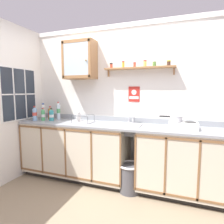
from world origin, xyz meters
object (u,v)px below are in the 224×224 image
object	(u,v)px
sink	(124,126)
bottle_soda_green_4	(43,115)
bottle_juice_amber_2	(50,113)
bottle_water_blue_1	(35,114)
bottle_detergent_teal_0	(51,115)
saucepan	(176,118)
bottle_water_clear_5	(58,111)
trash_bin	(130,177)
bottle_opaque_white_3	(43,112)
wall_cabinet	(80,60)
warning_sign	(134,94)
dish_rack	(82,121)
hot_plate_stove	(183,125)

from	to	relation	value
sink	bottle_soda_green_4	distance (m)	1.42
bottle_juice_amber_2	bottle_water_blue_1	bearing A→B (deg)	-129.33
bottle_detergent_teal_0	bottle_water_blue_1	size ratio (longest dim) A/B	0.88
sink	bottle_water_blue_1	distance (m)	1.55
saucepan	bottle_water_clear_5	xyz separation A→B (m)	(-1.96, 0.08, 0.02)
bottle_juice_amber_2	trash_bin	world-z (taller)	bottle_juice_amber_2
bottle_opaque_white_3	trash_bin	distance (m)	1.90
wall_cabinet	warning_sign	size ratio (longest dim) A/B	2.56
bottle_soda_green_4	saucepan	bearing A→B (deg)	2.52
bottle_juice_amber_2	bottle_opaque_white_3	size ratio (longest dim) A/B	0.83
saucepan	dish_rack	bearing A→B (deg)	-179.52
saucepan	bottle_juice_amber_2	distance (m)	2.11
bottle_water_blue_1	dish_rack	world-z (taller)	bottle_water_blue_1
bottle_juice_amber_2	warning_sign	world-z (taller)	warning_sign
bottle_water_blue_1	bottle_water_clear_5	size ratio (longest dim) A/B	0.79
bottle_juice_amber_2	warning_sign	xyz separation A→B (m)	(1.46, 0.20, 0.34)
saucepan	bottle_opaque_white_3	bearing A→B (deg)	178.50
bottle_water_blue_1	bottle_juice_amber_2	world-z (taller)	bottle_water_blue_1
bottle_detergent_teal_0	bottle_opaque_white_3	world-z (taller)	bottle_opaque_white_3
bottle_soda_green_4	wall_cabinet	world-z (taller)	wall_cabinet
bottle_soda_green_4	bottle_water_clear_5	distance (m)	0.26
saucepan	hot_plate_stove	bearing A→B (deg)	-11.94
bottle_water_blue_1	wall_cabinet	size ratio (longest dim) A/B	0.40
saucepan	bottle_soda_green_4	xyz separation A→B (m)	(-2.14, -0.09, -0.04)
bottle_water_clear_5	saucepan	bearing A→B (deg)	-2.42
sink	saucepan	world-z (taller)	sink
wall_cabinet	bottle_opaque_white_3	bearing A→B (deg)	-174.64
bottle_juice_amber_2	dish_rack	world-z (taller)	bottle_juice_amber_2
bottle_soda_green_4	dish_rack	size ratio (longest dim) A/B	0.70
wall_cabinet	trash_bin	bearing A→B (deg)	-19.16
bottle_water_clear_5	wall_cabinet	xyz separation A→B (m)	(0.42, 0.04, 0.86)
hot_plate_stove	warning_sign	xyz separation A→B (m)	(-0.74, 0.27, 0.40)
hot_plate_stove	bottle_water_clear_5	size ratio (longest dim) A/B	1.19
bottle_opaque_white_3	bottle_water_clear_5	bearing A→B (deg)	4.37
bottle_water_blue_1	hot_plate_stove	bearing A→B (deg)	2.99
bottle_opaque_white_3	bottle_soda_green_4	size ratio (longest dim) A/B	1.30
hot_plate_stove	wall_cabinet	world-z (taller)	wall_cabinet
sink	wall_cabinet	xyz separation A→B (m)	(-0.81, 0.12, 1.02)
bottle_juice_amber_2	trash_bin	size ratio (longest dim) A/B	0.57
bottle_detergent_teal_0	bottle_juice_amber_2	world-z (taller)	bottle_juice_amber_2
trash_bin	wall_cabinet	bearing A→B (deg)	160.84
bottle_opaque_white_3	bottle_juice_amber_2	bearing A→B (deg)	-1.32
bottle_water_blue_1	bottle_water_clear_5	xyz separation A→B (m)	(0.32, 0.23, 0.03)
saucepan	bottle_soda_green_4	distance (m)	2.14
bottle_water_blue_1	bottle_soda_green_4	world-z (taller)	bottle_water_blue_1
hot_plate_stove	dish_rack	size ratio (longest dim) A/B	1.20
sink	bottle_juice_amber_2	world-z (taller)	sink
saucepan	bottle_detergent_teal_0	xyz separation A→B (m)	(-2.00, -0.05, -0.04)
bottle_opaque_white_3	wall_cabinet	distance (m)	1.14
hot_plate_stove	wall_cabinet	size ratio (longest dim) A/B	0.60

